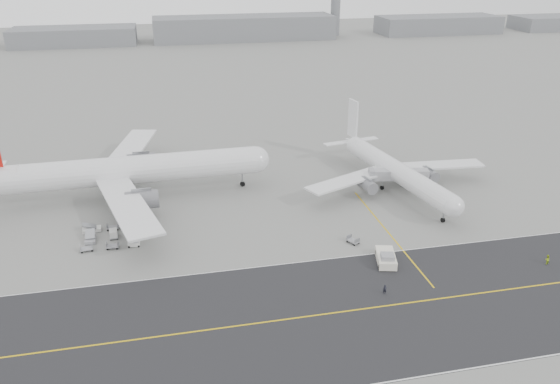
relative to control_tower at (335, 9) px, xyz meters
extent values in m
plane|color=gray|center=(-100.00, -265.00, -16.25)|extent=(700.00, 700.00, 0.00)
cube|color=#252527|center=(-95.00, -283.00, -16.24)|extent=(220.00, 32.00, 0.02)
cube|color=gold|center=(-95.00, -283.00, -16.22)|extent=(220.00, 0.30, 0.01)
cube|color=silver|center=(-95.00, -267.20, -16.22)|extent=(220.00, 0.25, 0.01)
cube|color=gold|center=(-70.00, -260.00, -16.23)|extent=(0.30, 40.00, 0.01)
cylinder|color=slate|center=(0.00, 0.00, -2.25)|extent=(6.00, 6.00, 28.00)
cylinder|color=silver|center=(-119.71, -231.20, -9.69)|extent=(55.96, 7.49, 6.40)
sphere|color=silver|center=(-91.79, -230.66, -9.69)|extent=(6.27, 6.27, 6.27)
cube|color=silver|center=(-120.75, -248.08, -10.49)|extent=(14.57, 31.36, 0.45)
cube|color=silver|center=(-121.40, -214.38, -10.49)|extent=(13.47, 31.39, 0.45)
cylinder|color=slate|center=(-118.12, -242.75, -12.09)|extent=(6.89, 4.10, 3.97)
cylinder|color=slate|center=(-118.58, -219.60, -12.09)|extent=(6.89, 4.10, 3.97)
cylinder|color=black|center=(-95.20, -230.72, -15.65)|extent=(1.22, 0.52, 1.21)
cylinder|color=black|center=(-121.68, -235.08, -15.65)|extent=(1.22, 0.52, 1.21)
cylinder|color=black|center=(-121.83, -227.40, -15.65)|extent=(1.22, 0.52, 1.21)
cylinder|color=gray|center=(-95.20, -230.72, -13.97)|extent=(0.36, 0.36, 3.36)
cylinder|color=silver|center=(-60.22, -240.60, -11.50)|extent=(11.63, 40.62, 4.63)
sphere|color=silver|center=(-56.68, -260.50, -11.50)|extent=(4.54, 4.54, 4.54)
cone|color=silver|center=(-63.92, -219.72, -11.16)|extent=(5.49, 8.50, 4.17)
cube|color=silver|center=(-64.01, -219.24, -4.75)|extent=(1.27, 4.46, 9.86)
cube|color=silver|center=(-68.06, -219.71, -11.04)|extent=(7.67, 3.48, 0.25)
cube|color=silver|center=(-60.04, -218.28, -11.04)|extent=(7.67, 3.48, 0.25)
cube|color=silver|center=(-72.40, -241.76, -12.08)|extent=(22.27, 13.55, 0.45)
cube|color=silver|center=(-48.37, -237.50, -12.08)|extent=(22.47, 6.44, 0.45)
cylinder|color=slate|center=(-68.30, -243.03, -13.24)|extent=(3.69, 5.36, 2.87)
cylinder|color=slate|center=(-51.79, -240.10, -13.24)|extent=(3.69, 5.36, 2.87)
cylinder|color=black|center=(-57.11, -258.08, -15.75)|extent=(0.67, 1.08, 1.00)
cylinder|color=black|center=(-63.21, -239.63, -15.75)|extent=(0.67, 1.08, 1.00)
cylinder|color=black|center=(-57.74, -238.66, -15.75)|extent=(0.67, 1.08, 1.00)
cylinder|color=gray|center=(-57.11, -258.08, -14.53)|extent=(0.36, 0.36, 2.43)
cube|color=white|center=(-74.86, -270.45, -15.35)|extent=(4.74, 7.17, 1.49)
cube|color=gray|center=(-75.24, -271.89, -14.24)|extent=(2.79, 2.64, 0.96)
cylinder|color=gray|center=(-73.85, -266.55, -15.72)|extent=(0.86, 2.71, 0.17)
cylinder|color=black|center=(-76.84, -272.57, -15.78)|extent=(0.65, 1.03, 0.96)
cylinder|color=black|center=(-74.17, -273.26, -15.78)|extent=(0.65, 1.03, 0.96)
cylinder|color=black|center=(-75.56, -267.64, -15.78)|extent=(0.65, 1.03, 0.96)
cylinder|color=black|center=(-72.89, -268.33, -15.78)|extent=(0.65, 1.03, 0.96)
cylinder|color=gray|center=(-53.66, -242.26, -14.45)|extent=(1.44, 1.44, 3.61)
cube|color=gray|center=(-53.66, -242.26, -15.94)|extent=(2.75, 2.75, 0.63)
cube|color=#A3A2A7|center=(-59.85, -241.05, -12.11)|extent=(13.75, 5.06, 2.34)
cube|color=gray|center=(-66.22, -239.81, -12.11)|extent=(1.61, 3.04, 2.70)
cylinder|color=black|center=(-52.50, -241.47, -15.98)|extent=(0.37, 0.58, 0.54)
imported|color=black|center=(-78.85, -279.77, -15.41)|extent=(0.68, 0.52, 1.69)
imported|color=#A0C016|center=(-46.61, -277.16, -15.32)|extent=(1.07, 0.92, 1.87)
camera|label=1|loc=(-111.68, -349.89, 36.21)|focal=35.00mm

